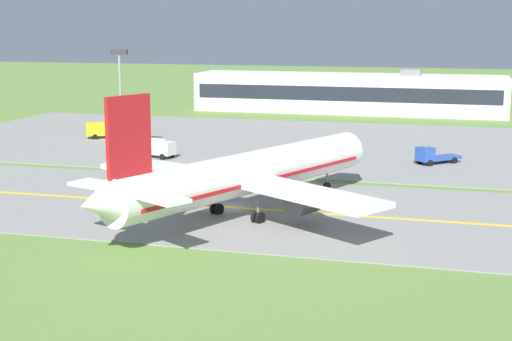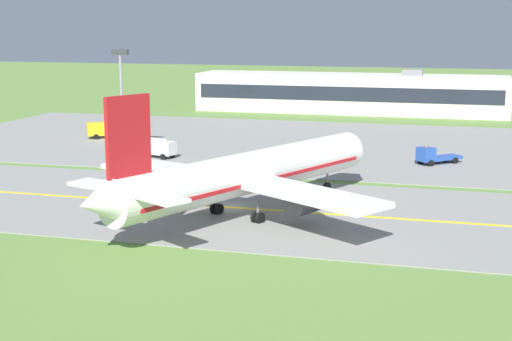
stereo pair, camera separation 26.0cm
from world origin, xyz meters
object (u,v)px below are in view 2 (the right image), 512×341
(apron_light_mast, at_px, (121,88))
(airplane_lead, at_px, (247,174))
(service_truck_catering, at_px, (433,156))
(service_truck_baggage, at_px, (106,129))
(service_truck_fuel, at_px, (155,147))

(apron_light_mast, bearing_deg, airplane_lead, -46.97)
(airplane_lead, height_order, service_truck_catering, airplane_lead)
(airplane_lead, distance_m, service_truck_baggage, 54.67)
(service_truck_baggage, bearing_deg, service_truck_catering, -10.30)
(service_truck_baggage, bearing_deg, service_truck_fuel, -44.36)
(airplane_lead, xyz_separation_m, service_truck_fuel, (-21.09, 27.08, -2.60))
(airplane_lead, distance_m, service_truck_catering, 35.89)
(airplane_lead, bearing_deg, service_truck_fuel, 127.91)
(service_truck_fuel, distance_m, service_truck_catering, 37.53)
(service_truck_baggage, bearing_deg, apron_light_mast, -54.69)
(service_truck_baggage, relative_size, service_truck_catering, 1.02)
(service_truck_catering, bearing_deg, airplane_lead, -116.80)
(service_truck_baggage, bearing_deg, airplane_lead, -49.21)
(airplane_lead, relative_size, service_truck_fuel, 5.92)
(service_truck_fuel, relative_size, service_truck_catering, 1.05)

